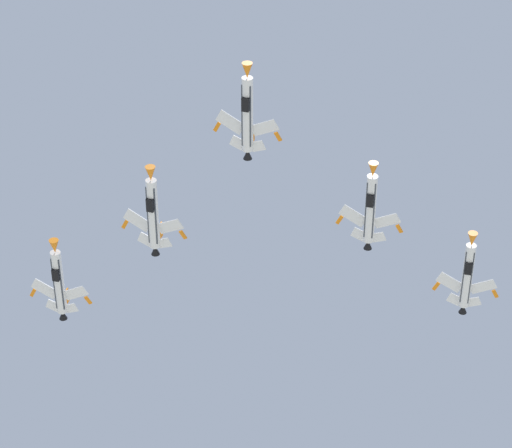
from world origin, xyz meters
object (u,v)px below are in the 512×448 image
(fighter_jet_lead, at_px, (247,113))
(fighter_jet_right_wing, at_px, (153,212))
(fighter_jet_left_wing, at_px, (370,207))
(fighter_jet_left_outer, at_px, (468,274))
(fighter_jet_right_outer, at_px, (59,281))

(fighter_jet_lead, bearing_deg, fighter_jet_right_wing, -46.42)
(fighter_jet_lead, distance_m, fighter_jet_left_wing, 25.30)
(fighter_jet_lead, height_order, fighter_jet_left_outer, fighter_jet_lead)
(fighter_jet_right_wing, bearing_deg, fighter_jet_lead, 133.58)
(fighter_jet_right_wing, bearing_deg, fighter_jet_right_outer, -44.23)
(fighter_jet_right_wing, xyz_separation_m, fighter_jet_left_outer, (43.10, 27.64, 2.86))
(fighter_jet_left_wing, bearing_deg, fighter_jet_right_wing, 3.15)
(fighter_jet_left_wing, distance_m, fighter_jet_left_outer, 20.20)
(fighter_jet_right_wing, bearing_deg, fighter_jet_left_wing, -176.85)
(fighter_jet_lead, relative_size, fighter_jet_left_outer, 1.00)
(fighter_jet_right_outer, bearing_deg, fighter_jet_right_wing, 135.77)
(fighter_jet_lead, height_order, fighter_jet_right_outer, fighter_jet_lead)
(fighter_jet_lead, xyz_separation_m, fighter_jet_right_wing, (-17.99, 10.22, -3.73))
(fighter_jet_right_wing, height_order, fighter_jet_left_outer, fighter_jet_left_outer)
(fighter_jet_lead, bearing_deg, fighter_jet_left_wing, -138.34)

